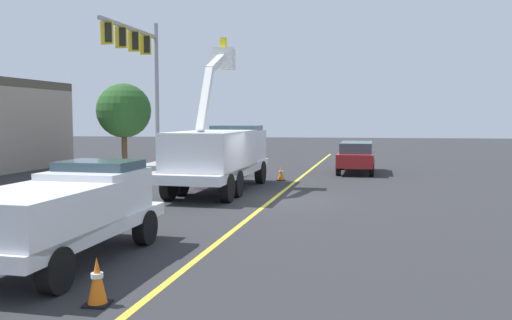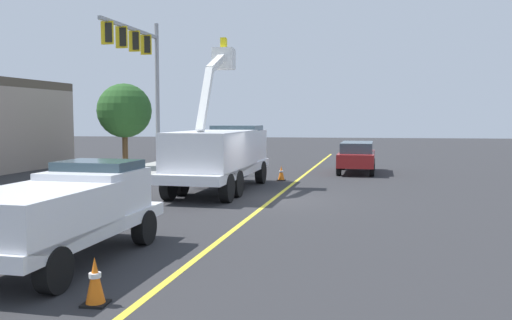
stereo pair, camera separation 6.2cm
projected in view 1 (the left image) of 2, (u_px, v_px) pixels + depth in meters
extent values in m
plane|color=#2D2D30|center=(272.00, 200.00, 19.92)|extent=(120.00, 120.00, 0.00)
cube|color=#9E9E99|center=(61.00, 191.00, 21.88)|extent=(60.09, 8.80, 0.12)
cube|color=yellow|center=(272.00, 200.00, 19.92)|extent=(49.82, 4.50, 0.01)
cube|color=white|center=(219.00, 170.00, 22.18)|extent=(8.39, 3.20, 0.36)
cube|color=white|center=(236.00, 148.00, 24.67)|extent=(2.82, 2.57, 1.60)
cube|color=#384C56|center=(237.00, 132.00, 24.81)|extent=(1.98, 2.25, 0.64)
cube|color=white|center=(212.00, 154.00, 21.17)|extent=(5.45, 2.95, 1.80)
cube|color=white|center=(205.00, 99.00, 20.30)|extent=(1.75, 0.33, 2.53)
cube|color=white|center=(217.00, 62.00, 22.10)|extent=(2.51, 0.36, 1.08)
cube|color=white|center=(224.00, 59.00, 23.27)|extent=(0.90, 0.90, 0.90)
cube|color=yellow|center=(224.00, 45.00, 23.22)|extent=(0.36, 0.24, 0.60)
cylinder|color=black|center=(214.00, 171.00, 25.25)|extent=(1.07, 0.43, 1.04)
cylinder|color=black|center=(261.00, 172.00, 24.75)|extent=(1.07, 0.43, 1.04)
cylinder|color=black|center=(181.00, 182.00, 21.03)|extent=(1.07, 0.43, 1.04)
cylinder|color=black|center=(236.00, 184.00, 20.53)|extent=(1.07, 0.43, 1.04)
cylinder|color=black|center=(169.00, 186.00, 19.75)|extent=(1.07, 0.43, 1.04)
cylinder|color=black|center=(227.00, 188.00, 19.26)|extent=(1.07, 0.43, 1.04)
cube|color=white|center=(67.00, 228.00, 11.29)|extent=(5.76, 2.58, 0.30)
cube|color=white|center=(96.00, 194.00, 12.44)|extent=(2.18, 2.10, 1.10)
cube|color=#384C56|center=(100.00, 173.00, 12.60)|extent=(1.49, 1.87, 0.56)
cube|color=white|center=(36.00, 218.00, 10.28)|extent=(3.53, 2.38, 1.10)
cylinder|color=black|center=(75.00, 224.00, 13.32)|extent=(0.86, 0.37, 0.84)
cylinder|color=black|center=(145.00, 228.00, 12.90)|extent=(0.86, 0.37, 0.84)
cylinder|color=black|center=(55.00, 270.00, 9.31)|extent=(0.86, 0.37, 0.84)
cube|color=maroon|center=(356.00, 159.00, 29.43)|extent=(4.95, 2.31, 0.70)
cube|color=#384C56|center=(357.00, 148.00, 29.53)|extent=(3.59, 1.97, 0.60)
cylinder|color=black|center=(372.00, 170.00, 27.69)|extent=(0.70, 0.30, 0.68)
cylinder|color=black|center=(338.00, 169.00, 28.07)|extent=(0.70, 0.30, 0.68)
cylinder|color=black|center=(372.00, 164.00, 30.86)|extent=(0.70, 0.30, 0.68)
cylinder|color=black|center=(342.00, 164.00, 31.24)|extent=(0.70, 0.30, 0.68)
cube|color=black|center=(98.00, 304.00, 8.78)|extent=(0.40, 0.40, 0.04)
cone|color=orange|center=(97.00, 280.00, 8.75)|extent=(0.32, 0.32, 0.77)
cylinder|color=white|center=(97.00, 275.00, 8.75)|extent=(0.20, 0.20, 0.08)
cube|color=black|center=(281.00, 180.00, 25.94)|extent=(0.40, 0.40, 0.04)
cone|color=orange|center=(281.00, 173.00, 25.91)|extent=(0.32, 0.32, 0.68)
cylinder|color=white|center=(281.00, 171.00, 25.90)|extent=(0.20, 0.20, 0.08)
cylinder|color=gray|center=(157.00, 99.00, 28.74)|extent=(0.22, 0.22, 8.06)
cube|color=gray|center=(131.00, 28.00, 25.56)|extent=(5.99, 0.68, 0.16)
cube|color=gold|center=(146.00, 45.00, 27.23)|extent=(0.17, 0.57, 1.00)
cube|color=black|center=(147.00, 45.00, 27.20)|extent=(0.23, 0.34, 0.84)
cube|color=gold|center=(134.00, 41.00, 25.93)|extent=(0.17, 0.57, 1.00)
cube|color=black|center=(136.00, 41.00, 25.91)|extent=(0.23, 0.34, 0.84)
cube|color=gold|center=(121.00, 37.00, 24.63)|extent=(0.17, 0.57, 1.00)
cube|color=black|center=(123.00, 37.00, 24.61)|extent=(0.23, 0.34, 0.84)
cube|color=gold|center=(107.00, 33.00, 23.34)|extent=(0.17, 0.57, 1.00)
cube|color=black|center=(109.00, 33.00, 23.32)|extent=(0.23, 0.34, 0.84)
cylinder|color=brown|center=(125.00, 150.00, 31.19)|extent=(0.32, 0.32, 2.35)
sphere|color=#285623|center=(124.00, 111.00, 31.00)|extent=(3.15, 3.15, 3.15)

